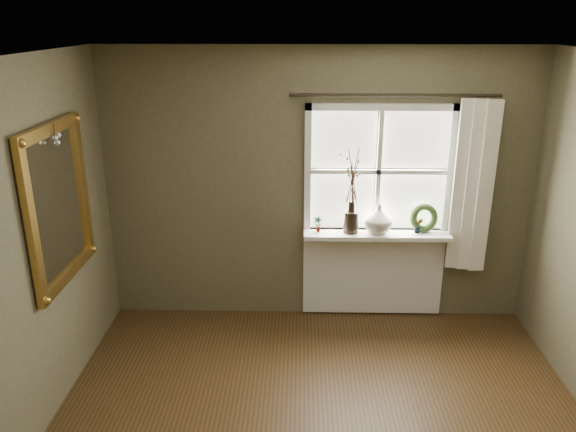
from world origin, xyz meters
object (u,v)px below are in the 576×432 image
Objects in this scene: gilt_mirror at (59,204)px; dark_jug at (351,222)px; cream_vase at (379,219)px; wreath at (424,221)px.

dark_jug is at bearing 23.45° from gilt_mirror.
wreath is at bearing 5.37° from cream_vase.
wreath is at bearing 3.36° from dark_jug.
wreath is (0.68, 0.04, 0.00)m from dark_jug.
cream_vase is (0.26, 0.00, 0.03)m from dark_jug.
dark_jug is at bearing 169.16° from wreath.
gilt_mirror is (-2.27, -0.98, 0.49)m from dark_jug.
gilt_mirror is at bearing -175.06° from wreath.
gilt_mirror is (-2.95, -1.02, 0.49)m from wreath.
cream_vase is 0.99× the size of wreath.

